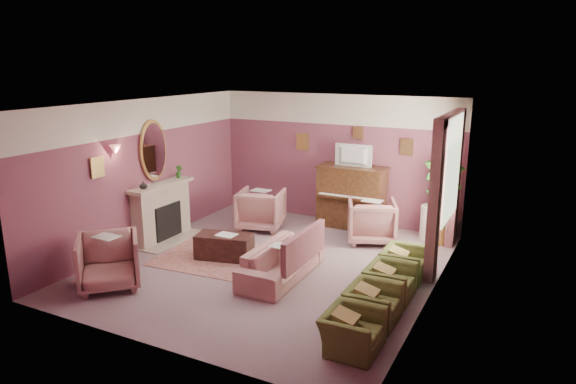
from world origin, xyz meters
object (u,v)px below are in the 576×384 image
at_px(coffee_table, 224,246).
at_px(olive_chair_b, 373,298).
at_px(television, 352,154).
at_px(olive_chair_d, 404,258).
at_px(olive_chair_c, 390,277).
at_px(floral_armchair_right, 372,219).
at_px(sofa, 282,255).
at_px(floral_armchair_front, 108,259).
at_px(olive_chair_a, 353,325).
at_px(side_table, 433,223).
at_px(floral_armchair_left, 261,207).
at_px(piano, 352,198).

distance_m(coffee_table, olive_chair_b, 3.28).
height_order(television, olive_chair_d, television).
relative_size(coffee_table, olive_chair_c, 1.29).
height_order(television, coffee_table, television).
relative_size(coffee_table, floral_armchair_right, 1.06).
xyz_separation_m(sofa, floral_armchair_front, (-2.25, -1.57, 0.09)).
relative_size(floral_armchair_front, olive_chair_c, 1.22).
bearing_deg(olive_chair_a, side_table, 89.43).
height_order(floral_armchair_left, olive_chair_b, floral_armchair_left).
bearing_deg(side_table, piano, 178.27).
relative_size(coffee_table, olive_chair_b, 1.29).
height_order(floral_armchair_left, floral_armchair_front, same).
xyz_separation_m(television, olive_chair_a, (1.71, -4.57, -1.27)).
distance_m(coffee_table, olive_chair_d, 3.18).
height_order(sofa, olive_chair_a, sofa).
bearing_deg(olive_chair_b, television, 114.52).
relative_size(piano, floral_armchair_right, 1.49).
bearing_deg(floral_armchair_front, television, 62.93).
height_order(sofa, olive_chair_c, sofa).
bearing_deg(television, piano, 90.00).
bearing_deg(coffee_table, olive_chair_c, -3.67).
relative_size(coffee_table, floral_armchair_left, 1.06).
bearing_deg(floral_armchair_front, coffee_table, 63.10).
bearing_deg(floral_armchair_front, olive_chair_a, 0.02).
height_order(coffee_table, floral_armchair_right, floral_armchair_right).
bearing_deg(sofa, olive_chair_d, 26.46).
relative_size(sofa, olive_chair_c, 2.46).
height_order(piano, olive_chair_d, piano).
bearing_deg(olive_chair_a, floral_armchair_left, 132.93).
bearing_deg(olive_chair_c, television, 120.27).
bearing_deg(coffee_table, olive_chair_a, -30.56).
distance_m(television, olive_chair_b, 4.31).
bearing_deg(floral_armchair_right, olive_chair_c, -65.62).
height_order(piano, floral_armchair_right, piano).
bearing_deg(television, sofa, -91.64).
xyz_separation_m(coffee_table, olive_chair_c, (3.12, -0.20, 0.11)).
relative_size(piano, coffee_table, 1.40).
xyz_separation_m(television, sofa, (-0.09, -3.01, -1.22)).
bearing_deg(floral_armchair_right, floral_armchair_front, -127.75).
bearing_deg(olive_chair_c, olive_chair_b, -90.00).
relative_size(piano, floral_armchair_front, 1.49).
distance_m(piano, olive_chair_a, 4.94).
height_order(coffee_table, side_table, side_table).
distance_m(olive_chair_a, olive_chair_b, 0.82).
bearing_deg(television, floral_armchair_front, -117.07).
bearing_deg(floral_armchair_right, floral_armchair_left, -173.45).
bearing_deg(floral_armchair_right, television, 135.71).
bearing_deg(sofa, coffee_table, 168.25).
bearing_deg(floral_armchair_right, olive_chair_b, -71.60).
relative_size(coffee_table, olive_chair_a, 1.29).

